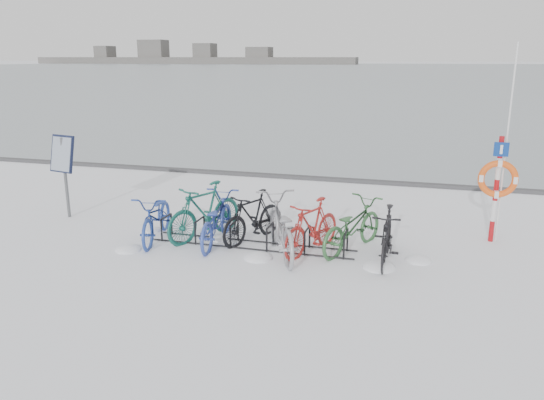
# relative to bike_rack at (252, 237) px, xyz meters

# --- Properties ---
(ground) EXTENTS (900.00, 900.00, 0.00)m
(ground) POSITION_rel_bike_rack_xyz_m (0.00, 0.00, -0.18)
(ground) COLOR white
(ground) RESTS_ON ground
(ice_sheet) EXTENTS (400.00, 298.00, 0.02)m
(ice_sheet) POSITION_rel_bike_rack_xyz_m (0.00, 155.00, -0.17)
(ice_sheet) COLOR #97A3AB
(ice_sheet) RESTS_ON ground
(quay_edge) EXTENTS (400.00, 0.25, 0.10)m
(quay_edge) POSITION_rel_bike_rack_xyz_m (0.00, 5.90, -0.13)
(quay_edge) COLOR #3F3F42
(quay_edge) RESTS_ON ground
(bike_rack) EXTENTS (4.00, 0.48, 0.46)m
(bike_rack) POSITION_rel_bike_rack_xyz_m (0.00, 0.00, 0.00)
(bike_rack) COLOR black
(bike_rack) RESTS_ON ground
(info_board) EXTENTS (0.66, 0.36, 1.87)m
(info_board) POSITION_rel_bike_rack_xyz_m (-4.60, 0.67, 1.17)
(info_board) COLOR #595B5E
(info_board) RESTS_ON ground
(lifebuoy_station) EXTENTS (0.73, 0.22, 3.79)m
(lifebuoy_station) POSITION_rel_bike_rack_xyz_m (4.46, 1.49, 1.09)
(lifebuoy_station) COLOR #A80D13
(lifebuoy_station) RESTS_ON ground
(shoreline) EXTENTS (180.00, 12.00, 9.50)m
(shoreline) POSITION_rel_bike_rack_xyz_m (-122.02, 260.00, 2.61)
(shoreline) COLOR #505050
(shoreline) RESTS_ON ground
(bike_0) EXTENTS (1.04, 1.98, 0.99)m
(bike_0) POSITION_rel_bike_rack_xyz_m (-1.94, -0.10, 0.31)
(bike_0) COLOR #233E94
(bike_0) RESTS_ON ground
(bike_1) EXTENTS (1.29, 1.97, 1.15)m
(bike_1) POSITION_rel_bike_rack_xyz_m (-1.06, 0.23, 0.40)
(bike_1) COLOR #18594E
(bike_1) RESTS_ON ground
(bike_2) EXTENTS (0.83, 1.96, 1.00)m
(bike_2) POSITION_rel_bike_rack_xyz_m (-0.73, 0.00, 0.32)
(bike_2) COLOR #2E439F
(bike_2) RESTS_ON ground
(bike_3) EXTENTS (1.12, 1.75, 1.02)m
(bike_3) POSITION_rel_bike_rack_xyz_m (-0.09, 0.33, 0.33)
(bike_3) COLOR black
(bike_3) RESTS_ON ground
(bike_4) EXTENTS (1.58, 2.23, 1.11)m
(bike_4) POSITION_rel_bike_rack_xyz_m (0.63, -0.24, 0.38)
(bike_4) COLOR #96979D
(bike_4) RESTS_ON ground
(bike_5) EXTENTS (1.10, 1.77, 1.03)m
(bike_5) POSITION_rel_bike_rack_xyz_m (1.16, 0.02, 0.33)
(bike_5) COLOR #AB2420
(bike_5) RESTS_ON ground
(bike_6) EXTENTS (1.39, 2.00, 1.00)m
(bike_6) POSITION_rel_bike_rack_xyz_m (1.86, 0.34, 0.32)
(bike_6) COLOR #326536
(bike_6) RESTS_ON ground
(bike_7) EXTENTS (0.50, 1.68, 1.01)m
(bike_7) POSITION_rel_bike_rack_xyz_m (2.53, -0.10, 0.32)
(bike_7) COLOR black
(bike_7) RESTS_ON ground
(snow_drifts) EXTENTS (5.85, 1.64, 0.20)m
(snow_drifts) POSITION_rel_bike_rack_xyz_m (0.55, -0.28, -0.18)
(snow_drifts) COLOR white
(snow_drifts) RESTS_ON ground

